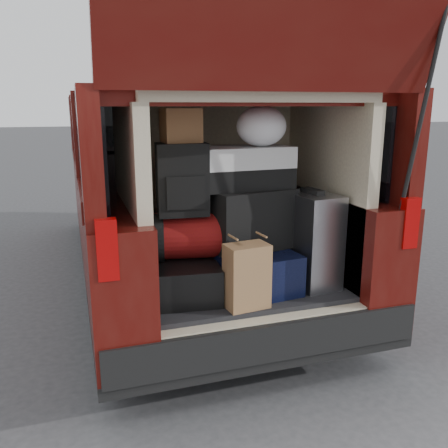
{
  "coord_description": "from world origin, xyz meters",
  "views": [
    {
      "loc": [
        -1.0,
        -2.55,
        1.68
      ],
      "look_at": [
        -0.1,
        0.2,
        0.96
      ],
      "focal_mm": 38.0,
      "sensor_mm": 36.0,
      "label": 1
    }
  ],
  "objects": [
    {
      "name": "red_duffel",
      "position": [
        -0.34,
        0.18,
        0.91
      ],
      "size": [
        0.48,
        0.36,
        0.28
      ],
      "primitive_type": "cube",
      "rotation": [
        0.0,
        0.0,
        -0.18
      ],
      "color": "maroon",
      "rests_on": "black_hardshell"
    },
    {
      "name": "ground",
      "position": [
        0.0,
        0.0,
        0.0
      ],
      "size": [
        80.0,
        80.0,
        0.0
      ],
      "primitive_type": "plane",
      "color": "#343436",
      "rests_on": "ground"
    },
    {
      "name": "plastic_bag_center",
      "position": [
        0.12,
        0.16,
        1.56
      ],
      "size": [
        0.34,
        0.32,
        0.24
      ],
      "primitive_type": "ellipsoid",
      "rotation": [
        0.0,
        0.0,
        0.14
      ],
      "color": "white",
      "rests_on": "twotone_duffel"
    },
    {
      "name": "kraft_bag",
      "position": [
        -0.08,
        -0.16,
        0.74
      ],
      "size": [
        0.26,
        0.18,
        0.38
      ],
      "primitive_type": "cube",
      "rotation": [
        0.0,
        0.0,
        0.12
      ],
      "color": "#A07548",
      "rests_on": "load_floor"
    },
    {
      "name": "navy_hardshell",
      "position": [
        0.04,
        0.12,
        0.68
      ],
      "size": [
        0.54,
        0.63,
        0.25
      ],
      "primitive_type": "cube",
      "rotation": [
        0.0,
        0.0,
        0.11
      ],
      "color": "black",
      "rests_on": "load_floor"
    },
    {
      "name": "twotone_duffel",
      "position": [
        0.03,
        0.2,
        1.31
      ],
      "size": [
        0.59,
        0.33,
        0.26
      ],
      "primitive_type": "cube",
      "rotation": [
        0.0,
        0.0,
        0.05
      ],
      "color": "silver",
      "rests_on": "black_soft_case"
    },
    {
      "name": "black_soft_case",
      "position": [
        0.06,
        0.17,
        0.99
      ],
      "size": [
        0.58,
        0.42,
        0.38
      ],
      "primitive_type": "cube",
      "rotation": [
        0.0,
        0.0,
        0.21
      ],
      "color": "black",
      "rests_on": "navy_hardshell"
    },
    {
      "name": "minivan",
      "position": [
        0.0,
        1.86,
        0.91
      ],
      "size": [
        1.9,
        5.35,
        2.77
      ],
      "color": "black",
      "rests_on": "ground"
    },
    {
      "name": "grocery_sack_lower",
      "position": [
        -0.37,
        0.18,
        1.57
      ],
      "size": [
        0.22,
        0.19,
        0.19
      ],
      "primitive_type": "cube",
      "rotation": [
        0.0,
        0.0,
        0.06
      ],
      "color": "brown",
      "rests_on": "backpack"
    },
    {
      "name": "backpack",
      "position": [
        -0.38,
        0.14,
        1.26
      ],
      "size": [
        0.31,
        0.21,
        0.42
      ],
      "primitive_type": "cube",
      "rotation": [
        0.0,
        0.0,
        -0.09
      ],
      "color": "black",
      "rests_on": "red_duffel"
    },
    {
      "name": "black_hardshell",
      "position": [
        -0.39,
        0.14,
        0.66
      ],
      "size": [
        0.46,
        0.59,
        0.22
      ],
      "primitive_type": "cube",
      "rotation": [
        0.0,
        0.0,
        -0.11
      ],
      "color": "black",
      "rests_on": "load_floor"
    },
    {
      "name": "silver_roller",
      "position": [
        0.44,
        0.06,
        0.85
      ],
      "size": [
        0.29,
        0.43,
        0.6
      ],
      "primitive_type": "cube",
      "rotation": [
        0.0,
        0.0,
        0.12
      ],
      "color": "silver",
      "rests_on": "load_floor"
    },
    {
      "name": "load_floor",
      "position": [
        0.0,
        0.28,
        0.28
      ],
      "size": [
        1.24,
        1.05,
        0.55
      ],
      "primitive_type": "cube",
      "color": "black",
      "rests_on": "ground"
    }
  ]
}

